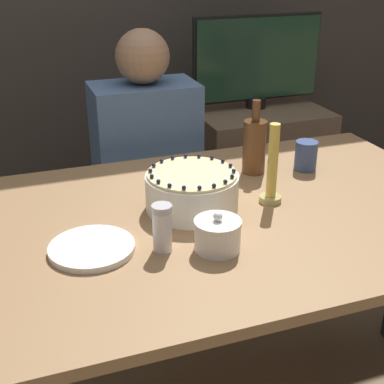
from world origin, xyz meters
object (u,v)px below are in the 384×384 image
Objects in this scene: cake at (192,191)px; sugar_bowl at (217,235)px; person_man_blue_shirt at (148,198)px; tv_monitor at (258,60)px; candle at (272,172)px; sugar_shaker at (162,228)px; bottle at (254,145)px.

cake reaches higher than sugar_bowl.
tv_monitor is at bearing -149.18° from person_man_blue_shirt.
cake is 0.22× the size of person_man_blue_shirt.
sugar_bowl is 0.49× the size of candle.
sugar_bowl is 0.95× the size of sugar_shaker.
sugar_shaker is at bearing -157.36° from candle.
person_man_blue_shirt is at bearing -149.18° from tv_monitor.
candle is 0.23m from bottle.
sugar_shaker is 0.51× the size of bottle.
sugar_bowl is 0.14m from sugar_shaker.
sugar_shaker is (-0.15, -0.19, 0.01)m from cake.
cake and sugar_shaker have the same top height.
cake is at bearing -146.63° from bottle.
cake is 1.25m from tv_monitor.
bottle reaches higher than candle.
candle is (0.38, 0.16, 0.03)m from sugar_shaker.
candle is 0.20× the size of person_man_blue_shirt.
bottle is (0.05, 0.22, -0.00)m from candle.
cake is at bearing 171.33° from candle.
sugar_bowl is at bearing -119.60° from tv_monitor.
sugar_bowl is 0.52m from bottle.
sugar_bowl is at bearing 86.74° from person_man_blue_shirt.
sugar_bowl is 0.92m from person_man_blue_shirt.
cake is 0.24m from sugar_bowl.
sugar_shaker is at bearing -127.08° from cake.
bottle reaches higher than sugar_bowl.
bottle is (0.28, 0.19, 0.04)m from cake.
sugar_shaker is 0.10× the size of person_man_blue_shirt.
sugar_shaker is at bearing 77.77° from person_man_blue_shirt.
tv_monitor is at bearing 63.64° from bottle.
tv_monitor is (0.85, 1.22, 0.13)m from sugar_shaker.
tv_monitor reaches higher than cake.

